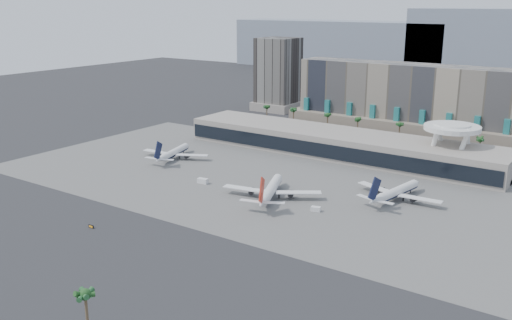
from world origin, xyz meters
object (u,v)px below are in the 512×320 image
Objects in this scene: airliner_centre at (271,190)px; service_vehicle_b at (316,209)px; airliner_right at (396,192)px; service_vehicle_a at (203,181)px; airliner_left at (174,153)px; taxiway_sign at (91,226)px.

airliner_centre is 11.21× the size of service_vehicle_b.
airliner_right is (42.45, 27.02, -0.29)m from airliner_centre.
airliner_centre is 50.32m from airliner_right.
service_vehicle_a is at bearing 163.99° from service_vehicle_b.
service_vehicle_a is (-77.67, -27.65, -2.25)m from airliner_right.
airliner_right is (115.80, 4.75, 0.14)m from airliner_left.
airliner_left reaches higher than service_vehicle_b.
airliner_left is at bearing 151.43° from service_vehicle_b.
airliner_left is 115.89m from airliner_right.
service_vehicle_b is at bearing -8.73° from service_vehicle_a.
service_vehicle_b is at bearing -114.65° from airliner_right.
airliner_right reaches higher than service_vehicle_a.
taxiway_sign is at bearing -96.33° from service_vehicle_a.
service_vehicle_b is (57.47, -2.12, -0.22)m from service_vehicle_a.
airliner_left is at bearing 113.21° from taxiway_sign.
service_vehicle_b is at bearing 44.93° from taxiway_sign.
airliner_centre is at bearing -138.02° from airliner_right.
airliner_centre is (73.34, -22.27, 0.43)m from airliner_left.
service_vehicle_b is 82.54m from taxiway_sign.
airliner_centre is at bearing 59.50° from taxiway_sign.
service_vehicle_a is (-35.22, -0.63, -2.54)m from airliner_centre.
airliner_centre is 22.59m from service_vehicle_b.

